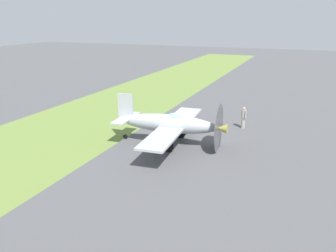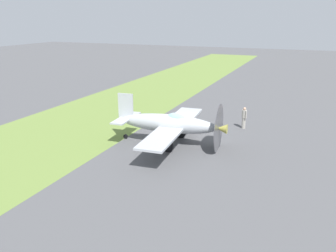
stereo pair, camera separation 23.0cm
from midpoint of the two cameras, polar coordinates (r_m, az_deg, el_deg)
The scene contains 5 objects.
ground_plane at distance 25.37m, azimuth 2.17°, elevation -2.08°, with size 160.00×160.00×0.00m, color #515154.
grass_verge at distance 29.76m, azimuth -15.14°, elevation 0.30°, with size 120.00×11.00×0.01m, color olive.
airplane_lead at distance 23.83m, azimuth 0.09°, elevation 0.38°, with size 9.93×7.86×3.53m.
ground_crew_chief at distance 28.09m, azimuth 12.11°, elevation 1.45°, with size 0.49×0.46×1.73m.
fuel_drum at distance 35.16m, azimuth -6.92°, elevation 4.15°, with size 0.60×0.60×0.90m, color #476633.
Camera 1 is at (22.52, 8.03, 8.50)m, focal length 36.97 mm.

